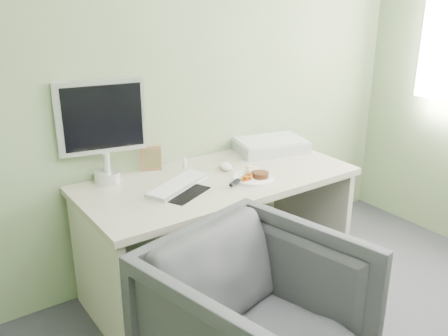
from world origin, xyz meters
TOP-DOWN VIEW (x-y plane):
  - wall_back at (0.00, 2.00)m, footprint 3.50×0.00m
  - desk at (0.00, 1.62)m, footprint 1.60×0.75m
  - plate at (0.15, 1.49)m, footprint 0.24×0.24m
  - steak at (0.18, 1.46)m, footprint 0.12×0.12m
  - potato_pile at (0.19, 1.55)m, footprint 0.11×0.08m
  - carrot_heap at (0.09, 1.47)m, footprint 0.06×0.05m
  - steak_knife at (0.03, 1.47)m, footprint 0.22×0.12m
  - mousepad at (-0.30, 1.57)m, footprint 0.35×0.34m
  - keyboard at (-0.26, 1.63)m, footprint 0.43×0.30m
  - computer_mouse at (0.11, 1.70)m, footprint 0.09×0.13m
  - photo_frame at (-0.27, 1.94)m, footprint 0.12×0.06m
  - eyedrop_bottle at (-0.07, 1.87)m, footprint 0.02×0.02m
  - scanner at (0.56, 1.82)m, footprint 0.51×0.40m
  - monitor at (-0.55, 1.94)m, footprint 0.48×0.17m
  - desk_chair at (-0.35, 0.80)m, footprint 0.98×1.00m

SIDE VIEW (x-z plane):
  - desk_chair at x=-0.35m, z-range 0.00..0.76m
  - desk at x=0.00m, z-range 0.18..0.91m
  - mousepad at x=-0.30m, z-range 0.73..0.73m
  - plate at x=0.15m, z-range 0.73..0.74m
  - keyboard at x=-0.26m, z-range 0.74..0.76m
  - computer_mouse at x=0.11m, z-range 0.73..0.77m
  - steak_knife at x=0.03m, z-range 0.75..0.76m
  - steak at x=0.18m, z-range 0.74..0.77m
  - carrot_heap at x=0.09m, z-range 0.74..0.78m
  - eyedrop_bottle at x=-0.07m, z-range 0.73..0.80m
  - scanner at x=0.56m, z-range 0.73..0.80m
  - potato_pile at x=0.19m, z-range 0.74..0.79m
  - photo_frame at x=-0.27m, z-range 0.73..0.88m
  - monitor at x=-0.55m, z-range 0.77..1.34m
  - wall_back at x=0.00m, z-range -0.40..3.10m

